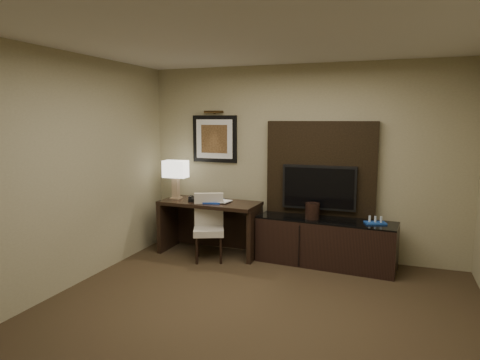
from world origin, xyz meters
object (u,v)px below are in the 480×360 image
at_px(credenza, 325,242).
at_px(ice_bucket, 312,211).
at_px(desk_chair, 209,230).
at_px(table_lamp, 176,181).
at_px(desk, 210,227).
at_px(minibar_tray, 375,220).
at_px(desk_phone, 195,198).
at_px(tv, 319,187).

relative_size(credenza, ice_bucket, 8.51).
bearing_deg(ice_bucket, desk_chair, -166.95).
bearing_deg(table_lamp, ice_bucket, -0.53).
height_order(desk, minibar_tray, desk).
height_order(credenza, desk_phone, desk_phone).
bearing_deg(table_lamp, credenza, 0.26).
xyz_separation_m(table_lamp, minibar_tray, (2.85, -0.02, -0.36)).
height_order(desk_chair, table_lamp, table_lamp).
distance_m(desk_chair, minibar_tray, 2.21).
xyz_separation_m(desk_phone, minibar_tray, (2.49, 0.08, -0.14)).
relative_size(tv, desk_phone, 5.52).
distance_m(credenza, ice_bucket, 0.46).
distance_m(tv, desk_chair, 1.63).
distance_m(credenza, desk_phone, 1.93).
bearing_deg(credenza, tv, 129.82).
bearing_deg(desk_chair, desk_phone, 120.01).
bearing_deg(desk_chair, desk, 88.20).
bearing_deg(table_lamp, desk, -4.05).
height_order(credenza, tv, tv).
xyz_separation_m(desk, ice_bucket, (1.48, 0.02, 0.35)).
relative_size(table_lamp, ice_bucket, 2.45).
bearing_deg(desk_phone, ice_bucket, -13.81).
bearing_deg(desk, tv, 12.18).
bearing_deg(desk_phone, table_lamp, 148.72).
distance_m(desk_chair, desk_phone, 0.56).
xyz_separation_m(tv, table_lamp, (-2.09, -0.20, 0.01)).
bearing_deg(desk_phone, credenza, -13.16).
relative_size(desk_chair, minibar_tray, 3.24).
distance_m(ice_bucket, minibar_tray, 0.81).
bearing_deg(table_lamp, desk_chair, -26.38).
relative_size(ice_bucket, minibar_tray, 0.82).
bearing_deg(tv, desk_phone, -170.28).
bearing_deg(ice_bucket, tv, 78.10).
xyz_separation_m(desk, table_lamp, (-0.56, 0.04, 0.65)).
bearing_deg(table_lamp, tv, 5.46).
distance_m(desk, table_lamp, 0.86).
xyz_separation_m(desk, desk_chair, (0.11, -0.30, 0.04)).
xyz_separation_m(tv, ice_bucket, (-0.05, -0.22, -0.29)).
bearing_deg(desk_phone, desk, -0.87).
bearing_deg(minibar_tray, desk_phone, -178.18).
relative_size(credenza, desk_chair, 2.15).
bearing_deg(credenza, desk_chair, -162.51).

